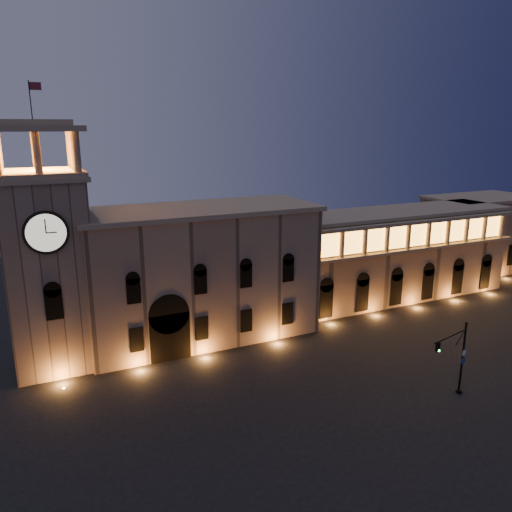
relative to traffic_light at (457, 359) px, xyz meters
The scene contains 6 objects.
ground 18.15m from the traffic_light, 164.90° to the left, with size 160.00×160.00×0.00m, color black.
government_building 33.00m from the traffic_light, 125.76° to the left, with size 30.80×12.80×17.60m.
clock_tower 46.15m from the traffic_light, 145.73° to the left, with size 9.80×9.80×32.40m.
colonnade_wing 32.35m from the traffic_light, 62.30° to the left, with size 40.60×11.50×14.50m.
secondary_building 53.69m from the traffic_light, 40.18° to the left, with size 20.00×12.00×14.00m, color #826853.
traffic_light is the anchor object (origin of this frame).
Camera 1 is at (-21.83, -38.91, 27.81)m, focal length 35.00 mm.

